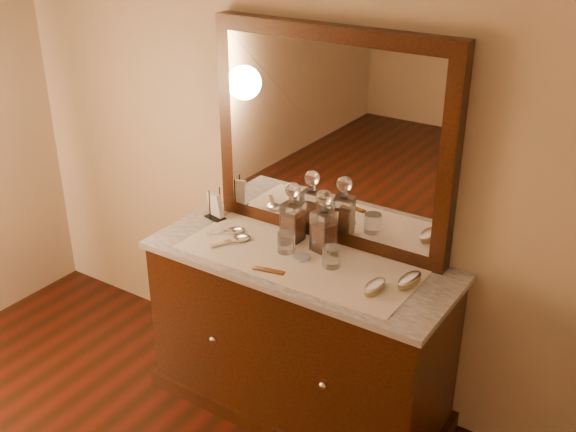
# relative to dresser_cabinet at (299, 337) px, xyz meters

# --- Properties ---
(dresser_cabinet) EXTENTS (1.40, 0.55, 0.82)m
(dresser_cabinet) POSITION_rel_dresser_cabinet_xyz_m (0.00, 0.00, 0.00)
(dresser_cabinet) COLOR black
(dresser_cabinet) RESTS_ON floor
(dresser_plinth) EXTENTS (1.46, 0.59, 0.08)m
(dresser_plinth) POSITION_rel_dresser_cabinet_xyz_m (0.00, 0.00, -0.37)
(dresser_plinth) COLOR black
(dresser_plinth) RESTS_ON floor
(knob_left) EXTENTS (0.04, 0.04, 0.04)m
(knob_left) POSITION_rel_dresser_cabinet_xyz_m (-0.30, -0.28, 0.04)
(knob_left) COLOR silver
(knob_left) RESTS_ON dresser_cabinet
(knob_right) EXTENTS (0.04, 0.04, 0.04)m
(knob_right) POSITION_rel_dresser_cabinet_xyz_m (0.30, -0.28, 0.04)
(knob_right) COLOR silver
(knob_right) RESTS_ON dresser_cabinet
(marble_top) EXTENTS (1.44, 0.59, 0.03)m
(marble_top) POSITION_rel_dresser_cabinet_xyz_m (0.00, 0.00, 0.42)
(marble_top) COLOR white
(marble_top) RESTS_ON dresser_cabinet
(mirror_frame) EXTENTS (1.20, 0.08, 1.00)m
(mirror_frame) POSITION_rel_dresser_cabinet_xyz_m (0.00, 0.25, 0.94)
(mirror_frame) COLOR black
(mirror_frame) RESTS_ON marble_top
(mirror_glass) EXTENTS (1.06, 0.01, 0.86)m
(mirror_glass) POSITION_rel_dresser_cabinet_xyz_m (0.00, 0.21, 0.94)
(mirror_glass) COLOR white
(mirror_glass) RESTS_ON marble_top
(lace_runner) EXTENTS (1.10, 0.45, 0.00)m
(lace_runner) POSITION_rel_dresser_cabinet_xyz_m (0.00, -0.02, 0.44)
(lace_runner) COLOR white
(lace_runner) RESTS_ON marble_top
(pin_dish) EXTENTS (0.08, 0.08, 0.01)m
(pin_dish) POSITION_rel_dresser_cabinet_xyz_m (0.02, -0.01, 0.45)
(pin_dish) COLOR white
(pin_dish) RESTS_ON lace_runner
(comb) EXTENTS (0.15, 0.06, 0.01)m
(comb) POSITION_rel_dresser_cabinet_xyz_m (-0.05, -0.18, 0.45)
(comb) COLOR brown
(comb) RESTS_ON lace_runner
(napkin_rack) EXTENTS (0.12, 0.09, 0.16)m
(napkin_rack) POSITION_rel_dresser_cabinet_xyz_m (-0.58, 0.11, 0.51)
(napkin_rack) COLOR black
(napkin_rack) RESTS_ON marble_top
(decanter_left) EXTENTS (0.09, 0.09, 0.30)m
(decanter_left) POSITION_rel_dresser_cabinet_xyz_m (-0.12, 0.12, 0.56)
(decanter_left) COLOR #9B4316
(decanter_left) RESTS_ON lace_runner
(decanter_right) EXTENTS (0.11, 0.11, 0.30)m
(decanter_right) POSITION_rel_dresser_cabinet_xyz_m (0.05, 0.11, 0.56)
(decanter_right) COLOR #9B4316
(decanter_right) RESTS_ON lace_runner
(brush_near) EXTENTS (0.07, 0.15, 0.04)m
(brush_near) POSITION_rel_dresser_cabinet_xyz_m (0.41, -0.08, 0.46)
(brush_near) COLOR tan
(brush_near) RESTS_ON lace_runner
(brush_far) EXTENTS (0.09, 0.16, 0.04)m
(brush_far) POSITION_rel_dresser_cabinet_xyz_m (0.51, 0.05, 0.47)
(brush_far) COLOR tan
(brush_far) RESTS_ON lace_runner
(hand_mirror_outer) EXTENTS (0.16, 0.17, 0.02)m
(hand_mirror_outer) POSITION_rel_dresser_cabinet_xyz_m (-0.41, 0.03, 0.45)
(hand_mirror_outer) COLOR silver
(hand_mirror_outer) RESTS_ON lace_runner
(hand_mirror_inner) EXTENTS (0.14, 0.21, 0.02)m
(hand_mirror_inner) POSITION_rel_dresser_cabinet_xyz_m (-0.33, -0.03, 0.45)
(hand_mirror_inner) COLOR silver
(hand_mirror_inner) RESTS_ON lace_runner
(tumblers) EXTENTS (0.33, 0.09, 0.09)m
(tumblers) POSITION_rel_dresser_cabinet_xyz_m (0.04, 0.01, 0.49)
(tumblers) COLOR white
(tumblers) RESTS_ON lace_runner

